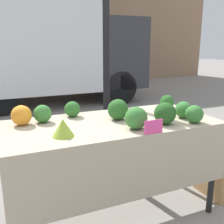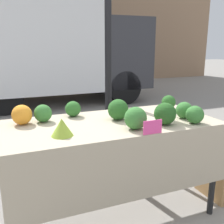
{
  "view_description": "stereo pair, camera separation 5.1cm",
  "coord_description": "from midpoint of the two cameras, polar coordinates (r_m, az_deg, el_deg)",
  "views": [
    {
      "loc": [
        -0.8,
        -1.83,
        1.41
      ],
      "look_at": [
        0.0,
        0.0,
        0.9
      ],
      "focal_mm": 42.0,
      "sensor_mm": 36.0,
      "label": 1
    },
    {
      "loc": [
        -0.75,
        -1.85,
        1.41
      ],
      "look_at": [
        0.0,
        0.0,
        0.9
      ],
      "focal_mm": 42.0,
      "sensor_mm": 36.0,
      "label": 2
    }
  ],
  "objects": [
    {
      "name": "ground_plane",
      "position": [
        2.44,
        0.63,
        -20.92
      ],
      "size": [
        40.0,
        40.0,
        0.0
      ],
      "primitive_type": "plane",
      "color": "gray"
    },
    {
      "name": "tent_pole",
      "position": [
        2.78,
        -0.31,
        9.57
      ],
      "size": [
        0.07,
        0.07,
        2.36
      ],
      "color": "black",
      "rests_on": "ground_plane"
    },
    {
      "name": "parked_truck",
      "position": [
        6.74,
        -12.17,
        14.27
      ],
      "size": [
        4.14,
        2.17,
        2.72
      ],
      "color": "white",
      "rests_on": "ground_plane"
    },
    {
      "name": "market_table",
      "position": [
        2.06,
        1.36,
        -5.57
      ],
      "size": [
        1.67,
        0.78,
        0.82
      ],
      "color": "tan",
      "rests_on": "ground_plane"
    },
    {
      "name": "orange_cauliflower",
      "position": [
        2.1,
        -18.37,
        -0.58
      ],
      "size": [
        0.15,
        0.15,
        0.15
      ],
      "color": "orange",
      "rests_on": "market_table"
    },
    {
      "name": "romanesco_head",
      "position": [
        1.77,
        -10.03,
        -3.31
      ],
      "size": [
        0.15,
        0.15,
        0.12
      ],
      "color": "#93B238",
      "rests_on": "market_table"
    },
    {
      "name": "broccoli_head_0",
      "position": [
        2.12,
        -14.14,
        -0.28
      ],
      "size": [
        0.14,
        0.14,
        0.14
      ],
      "color": "#387533",
      "rests_on": "market_table"
    },
    {
      "name": "broccoli_head_1",
      "position": [
        2.25,
        16.07,
        0.39
      ],
      "size": [
        0.14,
        0.14,
        0.14
      ],
      "color": "#387533",
      "rests_on": "market_table"
    },
    {
      "name": "broccoli_head_2",
      "position": [
        1.89,
        5.91,
        -1.34
      ],
      "size": [
        0.16,
        0.16,
        0.16
      ],
      "color": "#387533",
      "rests_on": "market_table"
    },
    {
      "name": "broccoli_head_3",
      "position": [
        2.03,
        12.17,
        -0.37
      ],
      "size": [
        0.17,
        0.17,
        0.17
      ],
      "color": "#23511E",
      "rests_on": "market_table"
    },
    {
      "name": "broccoli_head_4",
      "position": [
        2.12,
        2.02,
        0.54
      ],
      "size": [
        0.17,
        0.17,
        0.17
      ],
      "color": "#285B23",
      "rests_on": "market_table"
    },
    {
      "name": "broccoli_head_5",
      "position": [
        2.54,
        12.77,
        2.1
      ],
      "size": [
        0.13,
        0.13,
        0.13
      ],
      "color": "#285B23",
      "rests_on": "market_table"
    },
    {
      "name": "broccoli_head_6",
      "position": [
        2.24,
        -7.86,
        0.68
      ],
      "size": [
        0.13,
        0.13,
        0.13
      ],
      "color": "#2D6628",
      "rests_on": "market_table"
    },
    {
      "name": "broccoli_head_7",
      "position": [
        2.12,
        18.23,
        -0.56
      ],
      "size": [
        0.14,
        0.14,
        0.14
      ],
      "color": "#387533",
      "rests_on": "market_table"
    },
    {
      "name": "price_sign",
      "position": [
        1.81,
        9.63,
        -3.27
      ],
      "size": [
        0.14,
        0.01,
        0.1
      ],
      "color": "#EF4793",
      "rests_on": "market_table"
    }
  ]
}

